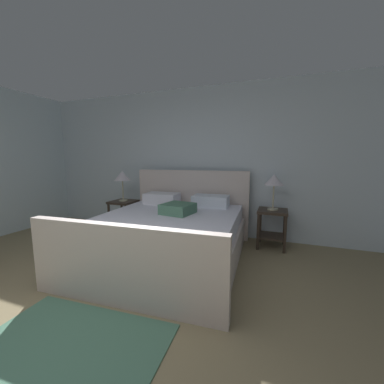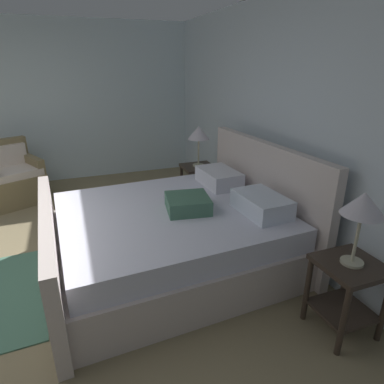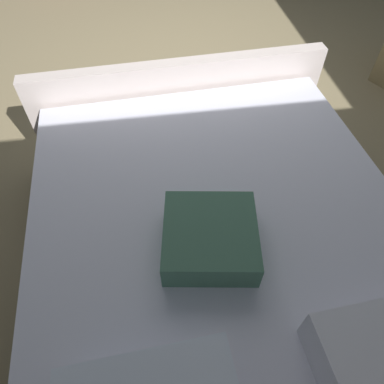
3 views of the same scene
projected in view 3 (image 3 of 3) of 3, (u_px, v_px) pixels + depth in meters
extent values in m
cube|color=#847454|center=(184.00, 83.00, 3.47)|extent=(6.34, 6.75, 0.02)
cube|color=beige|center=(216.00, 257.00, 2.00)|extent=(2.01, 2.20, 0.40)
cube|color=beige|center=(180.00, 112.00, 2.53)|extent=(2.02, 0.21, 0.79)
cube|color=silver|center=(219.00, 227.00, 1.76)|extent=(1.93, 2.14, 0.22)
cube|color=#436E56|center=(210.00, 237.00, 1.51)|extent=(0.46, 0.46, 0.14)
cube|color=#49755F|center=(179.00, 102.00, 3.25)|extent=(1.48, 1.20, 0.01)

